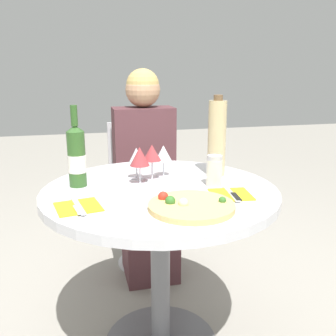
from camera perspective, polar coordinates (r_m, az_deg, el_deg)
dining_table at (r=1.57m, az=-1.20°, el=-8.54°), size 0.95×0.95×0.75m
chair_behind_diner at (r=2.39m, az=-3.86°, el=-3.98°), size 0.39×0.39×0.89m
seated_diner at (r=2.23m, az=-3.30°, el=-2.23°), size 0.36×0.41×1.22m
pizza_large at (r=1.29m, az=3.40°, el=-5.75°), size 0.30×0.30×0.05m
wine_bottle at (r=1.56m, az=-13.76°, el=1.74°), size 0.07×0.07×0.33m
tall_carafe at (r=1.68m, az=7.46°, el=4.60°), size 0.08×0.08×0.36m
sugar_shaker at (r=1.54m, az=7.07°, el=-0.41°), size 0.07×0.07×0.13m
wine_glass_back_left at (r=1.63m, az=-4.83°, el=1.77°), size 0.07×0.07×0.14m
wine_glass_back_right at (r=1.65m, az=-0.70°, el=2.19°), size 0.07×0.07×0.14m
wine_glass_center at (r=1.60m, az=-2.47°, el=2.26°), size 0.08×0.08×0.16m
wine_glass_front_left at (r=1.55m, az=-4.34°, el=1.70°), size 0.08×0.08×0.16m
place_setting_left at (r=1.34m, az=-13.53°, el=-5.77°), size 0.17×0.19×0.01m
place_setting_right at (r=1.45m, az=9.61°, el=-3.97°), size 0.17×0.19×0.01m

